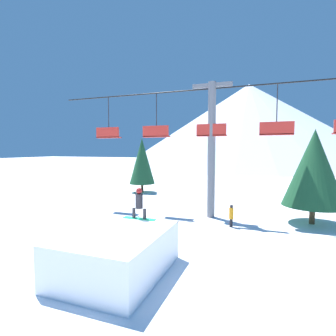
% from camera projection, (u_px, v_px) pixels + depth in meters
% --- Properties ---
extents(ground_plane, '(220.00, 220.00, 0.00)m').
position_uv_depth(ground_plane, '(124.00, 271.00, 9.10)').
color(ground_plane, white).
extents(mountain_ridge, '(67.96, 67.96, 21.89)m').
position_uv_depth(mountain_ridge, '(248.00, 125.00, 72.11)').
color(mountain_ridge, silver).
rests_on(mountain_ridge, ground_plane).
extents(snow_ramp, '(3.08, 3.96, 1.46)m').
position_uv_depth(snow_ramp, '(117.00, 252.00, 8.85)').
color(snow_ramp, white).
rests_on(snow_ramp, ground_plane).
extents(snowboarder, '(1.35, 0.29, 1.24)m').
position_uv_depth(snowboarder, '(139.00, 204.00, 10.31)').
color(snowboarder, '#1E9E6B').
rests_on(snowboarder, snow_ramp).
extents(chairlift, '(21.44, 0.47, 8.25)m').
position_uv_depth(chairlift, '(212.00, 139.00, 15.94)').
color(chairlift, slate).
rests_on(chairlift, ground_plane).
extents(pine_tree_near, '(3.28, 3.28, 5.33)m').
position_uv_depth(pine_tree_near, '(314.00, 168.00, 14.56)').
color(pine_tree_near, '#4C3823').
rests_on(pine_tree_near, ground_plane).
extents(pine_tree_far, '(2.47, 2.47, 5.27)m').
position_uv_depth(pine_tree_far, '(142.00, 161.00, 25.41)').
color(pine_tree_far, '#4C3823').
rests_on(pine_tree_far, ground_plane).
extents(distant_skier, '(0.24, 0.24, 1.23)m').
position_uv_depth(distant_skier, '(231.00, 215.00, 14.16)').
color(distant_skier, black).
rests_on(distant_skier, ground_plane).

